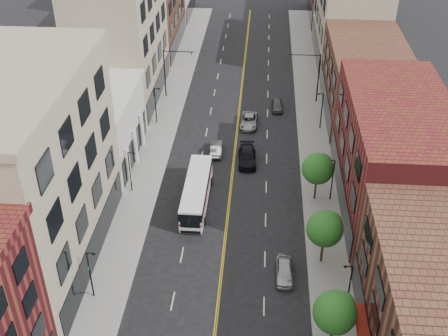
% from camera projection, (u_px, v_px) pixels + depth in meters
% --- Properties ---
extents(sidewalk_left, '(4.00, 110.00, 0.15)m').
position_uv_depth(sidewalk_left, '(158.00, 141.00, 71.97)').
color(sidewalk_left, gray).
rests_on(sidewalk_left, ground).
extents(sidewalk_right, '(4.00, 110.00, 0.15)m').
position_uv_depth(sidewalk_right, '(315.00, 147.00, 70.75)').
color(sidewalk_right, gray).
rests_on(sidewalk_right, ground).
extents(bldg_l_tanoffice, '(10.00, 22.00, 18.00)m').
position_uv_depth(bldg_l_tanoffice, '(29.00, 178.00, 49.17)').
color(bldg_l_tanoffice, gray).
rests_on(bldg_l_tanoffice, ground).
extents(bldg_l_white, '(10.00, 14.00, 8.00)m').
position_uv_depth(bldg_l_white, '(92.00, 128.00, 66.91)').
color(bldg_l_white, silver).
rests_on(bldg_l_white, ground).
extents(bldg_l_far_a, '(10.00, 20.00, 18.00)m').
position_uv_depth(bldg_l_far_a, '(120.00, 37.00, 78.33)').
color(bldg_l_far_a, gray).
rests_on(bldg_l_far_a, ground).
extents(bldg_l_far_b, '(10.00, 20.00, 15.00)m').
position_uv_depth(bldg_l_far_b, '(148.00, 4.00, 95.82)').
color(bldg_l_far_b, brown).
rests_on(bldg_l_far_b, ground).
extents(bldg_r_mid, '(10.00, 22.00, 12.00)m').
position_uv_depth(bldg_r_mid, '(394.00, 156.00, 57.90)').
color(bldg_r_mid, maroon).
rests_on(bldg_r_mid, ground).
extents(bldg_r_far_a, '(10.00, 20.00, 10.00)m').
position_uv_depth(bldg_r_far_a, '(365.00, 80.00, 75.95)').
color(bldg_r_far_a, brown).
rests_on(bldg_r_far_a, ground).
extents(bldg_r_far_b, '(10.00, 22.00, 14.00)m').
position_uv_depth(bldg_r_far_b, '(349.00, 16.00, 92.35)').
color(bldg_r_far_b, gray).
rests_on(bldg_r_far_b, ground).
extents(tree_r_1, '(3.40, 3.40, 5.59)m').
position_uv_depth(tree_r_1, '(336.00, 311.00, 42.79)').
color(tree_r_1, black).
rests_on(tree_r_1, sidewalk_right).
extents(tree_r_2, '(3.40, 3.40, 5.59)m').
position_uv_depth(tree_r_2, '(326.00, 228.00, 51.12)').
color(tree_r_2, black).
rests_on(tree_r_2, sidewalk_right).
extents(tree_r_3, '(3.40, 3.40, 5.59)m').
position_uv_depth(tree_r_3, '(318.00, 168.00, 59.45)').
color(tree_r_3, black).
rests_on(tree_r_3, sidewalk_right).
extents(lamp_l_1, '(0.81, 0.55, 5.05)m').
position_uv_depth(lamp_l_1, '(90.00, 272.00, 47.94)').
color(lamp_l_1, black).
rests_on(lamp_l_1, sidewalk_left).
extents(lamp_l_2, '(0.81, 0.55, 5.05)m').
position_uv_depth(lamp_l_2, '(130.00, 169.00, 61.28)').
color(lamp_l_2, black).
rests_on(lamp_l_2, sidewalk_left).
extents(lamp_l_3, '(0.81, 0.55, 5.05)m').
position_uv_depth(lamp_l_3, '(156.00, 103.00, 74.61)').
color(lamp_l_3, black).
rests_on(lamp_l_3, sidewalk_left).
extents(lamp_r_1, '(0.81, 0.55, 5.05)m').
position_uv_depth(lamp_r_1, '(349.00, 286.00, 46.60)').
color(lamp_r_1, black).
rests_on(lamp_r_1, sidewalk_right).
extents(lamp_r_2, '(0.81, 0.55, 5.05)m').
position_uv_depth(lamp_r_2, '(332.00, 178.00, 59.93)').
color(lamp_r_2, black).
rests_on(lamp_r_2, sidewalk_right).
extents(lamp_r_3, '(0.81, 0.55, 5.05)m').
position_uv_depth(lamp_r_3, '(321.00, 109.00, 73.27)').
color(lamp_r_3, black).
rests_on(lamp_r_3, sidewalk_right).
extents(signal_mast_left, '(4.49, 0.18, 7.20)m').
position_uv_depth(signal_mast_left, '(169.00, 68.00, 80.31)').
color(signal_mast_left, black).
rests_on(signal_mast_left, sidewalk_left).
extents(signal_mast_right, '(4.49, 0.18, 7.20)m').
position_uv_depth(signal_mast_right, '(314.00, 72.00, 79.05)').
color(signal_mast_right, black).
rests_on(signal_mast_right, sidewalk_right).
extents(city_bus, '(2.66, 10.91, 2.80)m').
position_uv_depth(city_bus, '(197.00, 191.00, 60.22)').
color(city_bus, white).
rests_on(city_bus, ground).
extents(car_parked_far, '(1.68, 4.09, 1.39)m').
position_uv_depth(car_parked_far, '(285.00, 271.00, 51.32)').
color(car_parked_far, '#A1A4A9').
rests_on(car_parked_far, ground).
extents(car_lane_behind, '(1.61, 4.09, 1.32)m').
position_uv_depth(car_lane_behind, '(216.00, 148.00, 69.41)').
color(car_lane_behind, '#46474B').
rests_on(car_lane_behind, ground).
extents(car_lane_a, '(2.38, 5.32, 1.52)m').
position_uv_depth(car_lane_a, '(247.00, 157.00, 67.62)').
color(car_lane_a, black).
rests_on(car_lane_a, ground).
extents(car_lane_b, '(2.36, 4.89, 1.34)m').
position_uv_depth(car_lane_b, '(249.00, 121.00, 75.35)').
color(car_lane_b, '#999BA0').
rests_on(car_lane_b, ground).
extents(car_lane_c, '(1.62, 3.80, 1.28)m').
position_uv_depth(car_lane_c, '(277.00, 105.00, 79.26)').
color(car_lane_c, '#434448').
rests_on(car_lane_c, ground).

